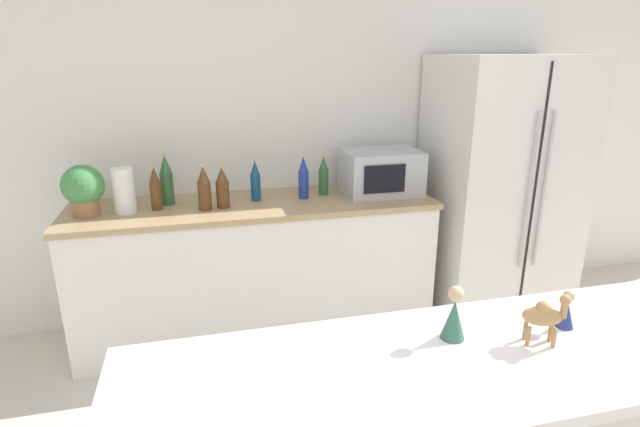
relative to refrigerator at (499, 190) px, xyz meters
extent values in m
cube|color=white|center=(-1.33, 0.41, 0.40)|extent=(8.00, 0.06, 2.55)
cube|color=white|center=(-1.64, 0.08, -0.45)|extent=(2.18, 0.60, 0.85)
cube|color=tan|center=(-1.64, 0.08, -0.01)|extent=(2.21, 0.63, 0.03)
cube|color=silver|center=(0.00, 0.00, 0.00)|extent=(0.90, 0.71, 1.74)
cube|color=black|center=(0.00, -0.36, 0.00)|extent=(0.01, 0.01, 1.67)
cylinder|color=#B2B5BA|center=(-0.05, -0.38, 0.09)|extent=(0.02, 0.02, 0.96)
cylinder|color=#B2B5BA|center=(0.05, -0.38, 0.09)|extent=(0.02, 0.02, 0.96)
cube|color=silver|center=(-1.14, -1.80, 0.07)|extent=(2.19, 0.56, 0.03)
cylinder|color=#9E6B47|center=(-2.58, 0.05, 0.05)|extent=(0.15, 0.15, 0.09)
sphere|color=#478E4C|center=(-2.58, 0.05, 0.18)|extent=(0.23, 0.23, 0.23)
cylinder|color=white|center=(-2.37, 0.05, 0.14)|extent=(0.12, 0.12, 0.26)
cube|color=#B2B5BA|center=(-0.81, 0.10, 0.15)|extent=(0.48, 0.36, 0.28)
cube|color=black|center=(-0.86, -0.09, 0.15)|extent=(0.26, 0.01, 0.17)
cylinder|color=#2D6033|center=(-1.18, 0.15, 0.09)|extent=(0.06, 0.06, 0.16)
cone|color=#2D6033|center=(-1.18, 0.15, 0.21)|extent=(0.06, 0.06, 0.09)
cylinder|color=gold|center=(-1.18, 0.15, 0.26)|extent=(0.02, 0.02, 0.01)
cylinder|color=brown|center=(-2.21, 0.07, 0.09)|extent=(0.06, 0.06, 0.16)
cone|color=brown|center=(-2.21, 0.07, 0.22)|extent=(0.06, 0.06, 0.09)
cylinder|color=gold|center=(-2.21, 0.07, 0.27)|extent=(0.02, 0.02, 0.01)
cylinder|color=navy|center=(-1.62, 0.12, 0.09)|extent=(0.06, 0.06, 0.16)
cone|color=navy|center=(-1.62, 0.12, 0.21)|extent=(0.06, 0.06, 0.09)
cylinder|color=gold|center=(-1.62, 0.12, 0.26)|extent=(0.02, 0.02, 0.01)
cylinder|color=#2D6033|center=(-2.15, 0.16, 0.11)|extent=(0.08, 0.08, 0.19)
cone|color=#2D6033|center=(-2.15, 0.16, 0.26)|extent=(0.07, 0.07, 0.11)
cylinder|color=gold|center=(-2.15, 0.16, 0.32)|extent=(0.03, 0.03, 0.01)
cylinder|color=navy|center=(-1.32, 0.09, 0.09)|extent=(0.06, 0.06, 0.17)
cone|color=navy|center=(-1.32, 0.09, 0.23)|extent=(0.06, 0.06, 0.10)
cylinder|color=gold|center=(-1.32, 0.09, 0.28)|extent=(0.02, 0.02, 0.01)
cylinder|color=brown|center=(-1.93, 0.00, 0.09)|extent=(0.08, 0.08, 0.16)
cone|color=brown|center=(-1.93, 0.00, 0.22)|extent=(0.07, 0.07, 0.09)
cylinder|color=gold|center=(-1.93, 0.00, 0.27)|extent=(0.03, 0.03, 0.01)
cylinder|color=brown|center=(-1.83, 0.02, 0.09)|extent=(0.08, 0.08, 0.16)
cone|color=brown|center=(-1.83, 0.02, 0.21)|extent=(0.07, 0.07, 0.09)
cylinder|color=gold|center=(-1.83, 0.02, 0.26)|extent=(0.03, 0.03, 0.01)
ellipsoid|color=#A87F4C|center=(-1.03, -1.79, 0.17)|extent=(0.12, 0.09, 0.06)
sphere|color=#A87F4C|center=(-1.03, -1.79, 0.20)|extent=(0.04, 0.04, 0.04)
cylinder|color=#A87F4C|center=(-0.98, -1.81, 0.20)|extent=(0.02, 0.02, 0.05)
sphere|color=#A87F4C|center=(-0.98, -1.81, 0.23)|extent=(0.03, 0.03, 0.03)
cylinder|color=#A87F4C|center=(-0.99, -1.79, 0.12)|extent=(0.01, 0.01, 0.06)
cylinder|color=#A87F4C|center=(-1.01, -1.82, 0.12)|extent=(0.01, 0.01, 0.06)
cylinder|color=#A87F4C|center=(-1.06, -1.76, 0.12)|extent=(0.01, 0.01, 0.06)
cylinder|color=#A87F4C|center=(-1.07, -1.79, 0.12)|extent=(0.01, 0.01, 0.06)
cone|color=#33664C|center=(-1.26, -1.71, 0.15)|extent=(0.07, 0.07, 0.12)
sphere|color=tan|center=(-1.26, -1.71, 0.23)|extent=(0.05, 0.05, 0.05)
cone|color=navy|center=(-0.90, -1.73, 0.13)|extent=(0.05, 0.05, 0.09)
sphere|color=tan|center=(-0.90, -1.73, 0.19)|extent=(0.03, 0.03, 0.03)
camera|label=1|loc=(-1.94, -2.86, 0.89)|focal=28.00mm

